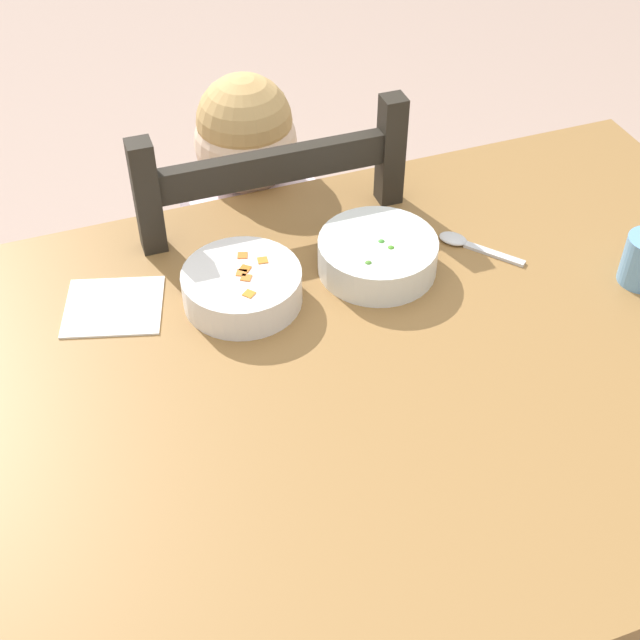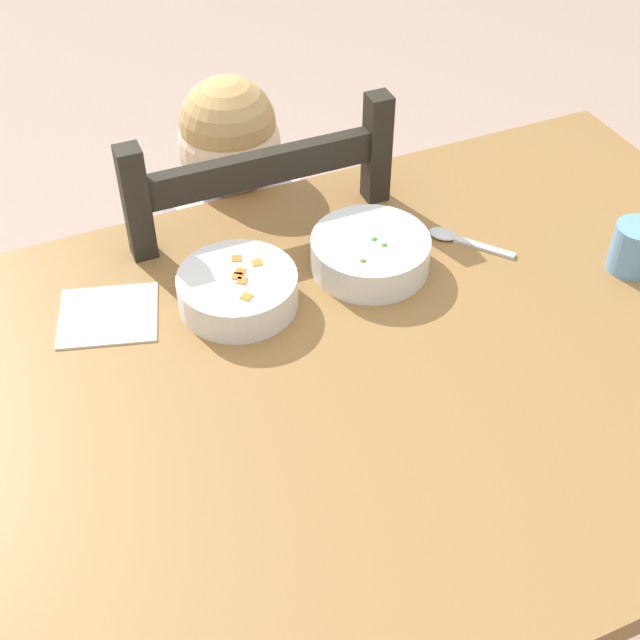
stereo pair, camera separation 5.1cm
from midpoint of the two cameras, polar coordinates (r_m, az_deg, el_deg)
name	(u,v)px [view 2 (the right image)]	position (r m, az deg, el deg)	size (l,w,h in m)	color
dining_table	(314,436)	(1.21, -1.63, -7.53)	(1.47, 0.86, 0.78)	olive
dining_chair	(247,322)	(1.69, -5.61, -0.17)	(0.43, 0.43, 0.96)	black
child_figure	(243,253)	(1.58, -5.95, 4.29)	(0.32, 0.31, 0.95)	silver
bowl_of_peas	(370,252)	(1.28, 2.12, 4.37)	(0.17, 0.17, 0.05)	white
bowl_of_carrots	(238,289)	(1.23, -6.53, 1.97)	(0.17, 0.17, 0.05)	white
spoon	(455,238)	(1.36, 7.64, 5.25)	(0.10, 0.12, 0.01)	silver
drinking_cup	(633,248)	(1.34, 18.55, 4.43)	(0.06, 0.06, 0.07)	#679ED3
paper_napkin	(108,315)	(1.26, -14.65, 0.29)	(0.13, 0.12, 0.00)	white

